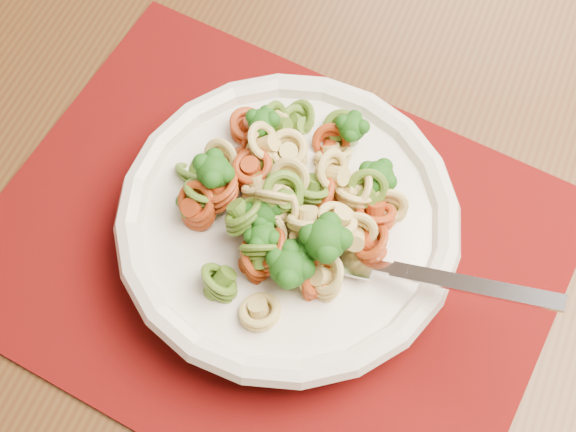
# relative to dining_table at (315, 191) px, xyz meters

# --- Properties ---
(dining_table) EXTENTS (1.45, 1.05, 0.75)m
(dining_table) POSITION_rel_dining_table_xyz_m (0.00, 0.00, 0.00)
(dining_table) COLOR #4C3015
(dining_table) RESTS_ON ground
(placemat) EXTENTS (0.47, 0.40, 0.00)m
(placemat) POSITION_rel_dining_table_xyz_m (-0.01, -0.11, 0.11)
(placemat) COLOR #560C03
(placemat) RESTS_ON dining_table
(pasta_bowl) EXTENTS (0.24, 0.24, 0.05)m
(pasta_bowl) POSITION_rel_dining_table_xyz_m (0.00, -0.10, 0.14)
(pasta_bowl) COLOR silver
(pasta_bowl) RESTS_ON placemat
(pasta_broccoli_heap) EXTENTS (0.21, 0.21, 0.06)m
(pasta_broccoli_heap) POSITION_rel_dining_table_xyz_m (0.00, -0.10, 0.16)
(pasta_broccoli_heap) COLOR tan
(pasta_broccoli_heap) RESTS_ON pasta_bowl
(fork) EXTENTS (0.18, 0.05, 0.08)m
(fork) POSITION_rel_dining_table_xyz_m (0.05, -0.13, 0.15)
(fork) COLOR silver
(fork) RESTS_ON pasta_bowl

